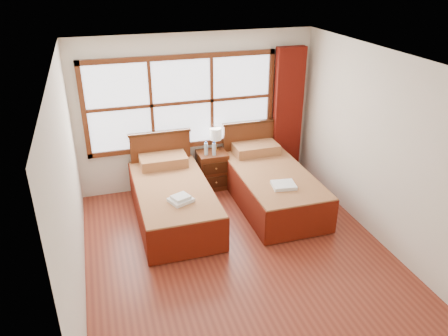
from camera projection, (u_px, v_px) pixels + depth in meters
name	position (u px, v px, depth m)	size (l,w,h in m)	color
floor	(239.00, 254.00, 5.91)	(4.50, 4.50, 0.00)	maroon
ceiling	(242.00, 61.00, 4.78)	(4.50, 4.50, 0.00)	white
wall_back	(197.00, 112.00, 7.29)	(4.00, 4.00, 0.00)	silver
wall_left	(69.00, 191.00, 4.82)	(4.50, 4.50, 0.00)	silver
wall_right	(381.00, 149.00, 5.87)	(4.50, 4.50, 0.00)	silver
window	(182.00, 103.00, 7.10)	(3.16, 0.06, 1.56)	white
curtain	(287.00, 113.00, 7.64)	(0.50, 0.16, 2.30)	#5E1109
bed_left	(173.00, 199.00, 6.62)	(1.10, 2.13, 1.07)	#381B0B
bed_right	(271.00, 184.00, 7.04)	(1.11, 2.16, 1.08)	#381B0B
nightstand	(212.00, 170.00, 7.54)	(0.49, 0.48, 0.65)	#592813
towels_left	(181.00, 199.00, 6.04)	(0.38, 0.36, 0.09)	white
towels_right	(284.00, 185.00, 6.42)	(0.37, 0.34, 0.05)	white
lamp	(216.00, 134.00, 7.40)	(0.20, 0.20, 0.39)	#C98D40
bottle_near	(206.00, 149.00, 7.27)	(0.06, 0.06, 0.24)	#A5C3D5
bottle_far	(214.00, 149.00, 7.26)	(0.06, 0.06, 0.24)	#A5C3D5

